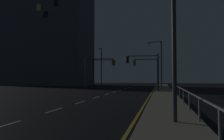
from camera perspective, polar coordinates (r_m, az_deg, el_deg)
ground_plane at (r=20.54m, az=-3.95°, el=-7.44°), size 112.00×112.00×0.00m
sidewalk_right at (r=19.63m, az=14.43°, el=-7.42°), size 2.56×77.00×0.14m
lane_markings_center at (r=23.89m, az=-1.45°, el=-6.68°), size 0.14×50.00×0.01m
lane_edge_line at (r=24.64m, az=10.61°, el=-6.51°), size 0.14×53.00×0.01m
traffic_light_mid_left at (r=32.49m, az=9.47°, el=0.86°), size 3.81×0.79×4.87m
traffic_light_far_right at (r=31.91m, az=-3.73°, el=0.91°), size 4.70×0.34×5.04m
traffic_light_far_center at (r=28.76m, az=8.65°, el=1.49°), size 4.47×0.56×5.01m
traffic_light_overhead_east at (r=36.52m, az=-2.50°, el=0.74°), size 4.02×0.62×5.28m
street_lamp_mid_block at (r=9.20m, az=19.31°, el=14.92°), size 2.55×0.53×7.31m
street_lamp_corner at (r=42.83m, az=-3.00°, el=1.70°), size 0.59×2.00×7.99m
street_lamp_across_street at (r=34.77m, az=12.86°, el=2.74°), size 2.29×0.55×7.81m
barrier_fence at (r=12.17m, az=20.50°, el=-6.82°), size 0.09×24.08×0.98m
building_distant at (r=57.68m, az=-17.33°, el=10.94°), size 22.01×11.54×29.70m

